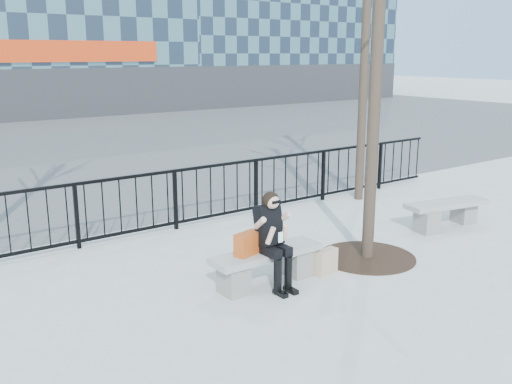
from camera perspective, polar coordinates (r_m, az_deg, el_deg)
ground at (r=8.03m, az=1.06°, el=-9.16°), size 120.00×120.00×0.00m
street_surface at (r=21.59m, az=-23.76°, el=4.27°), size 60.00×23.00×0.01m
railing at (r=10.28m, az=-9.05°, el=-0.91°), size 14.00×0.06×1.10m
tree_grate at (r=9.16m, az=11.04°, el=-6.39°), size 1.50×1.50×0.02m
bench_main at (r=7.92m, az=1.07°, el=-7.15°), size 1.65×0.46×0.49m
bench_second at (r=11.01m, az=18.48°, el=-1.86°), size 1.64×0.46×0.49m
seated_woman at (r=7.68m, az=1.81°, el=-4.92°), size 0.50×0.64×1.34m
handbag at (r=7.65m, az=-0.86°, el=-5.20°), size 0.40×0.26×0.31m
shopping_bag at (r=8.37m, az=7.03°, el=-6.94°), size 0.41×0.21×0.37m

